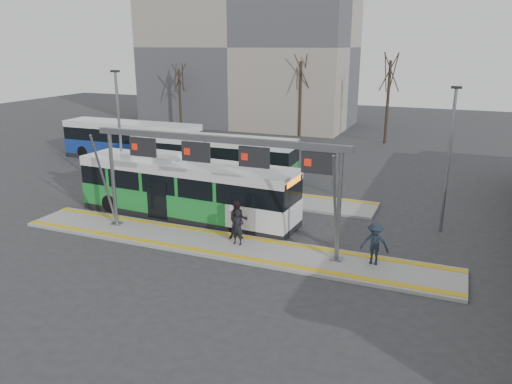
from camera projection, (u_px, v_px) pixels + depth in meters
ground at (223, 246)px, 24.18m from camera, size 120.00×120.00×0.00m
platform_main at (223, 245)px, 24.16m from camera, size 22.00×3.00×0.15m
platform_second at (222, 192)px, 32.70m from camera, size 20.00×3.00×0.15m
tactile_main at (223, 243)px, 24.13m from camera, size 22.00×2.65×0.02m
tactile_second at (229, 187)px, 33.70m from camera, size 20.00×0.35×0.02m
gantry at (217, 158)px, 23.30m from camera, size 13.00×1.68×5.20m
apartment_block at (249, 45)px, 58.53m from camera, size 24.50×12.50×18.40m
hero_bus at (186, 189)px, 27.88m from camera, size 12.89×3.34×3.51m
bg_bus_green at (213, 157)px, 36.17m from camera, size 12.28×2.94×3.05m
bg_bus_blue at (132, 141)px, 41.91m from camera, size 12.05×2.74×3.14m
passenger_a at (238, 227)px, 23.83m from camera, size 0.64×0.43×1.72m
passenger_b at (238, 220)px, 24.49m from camera, size 1.17×1.08×1.94m
passenger_c at (375, 243)px, 21.67m from camera, size 1.24×0.72×1.92m
tree_left at (301, 72)px, 50.91m from camera, size 1.40×1.40×8.73m
tree_mid at (390, 72)px, 47.17m from camera, size 1.40×1.40×8.95m
tree_far at (179, 78)px, 54.81m from camera, size 1.40×1.40×7.58m
lamp_west at (120, 134)px, 29.85m from camera, size 0.50×0.25×7.97m
lamp_east at (449, 157)px, 24.97m from camera, size 0.50×0.25×7.48m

